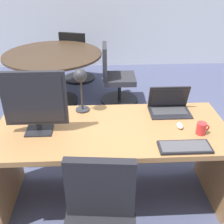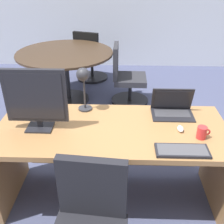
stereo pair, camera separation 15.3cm
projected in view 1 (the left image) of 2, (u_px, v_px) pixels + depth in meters
ground at (107, 115)px, 3.79m from camera, size 12.00×12.00×0.00m
desk at (112, 145)px, 2.25m from camera, size 1.83×0.77×0.75m
monitor at (35, 101)px, 1.94m from camera, size 0.46×0.16×0.49m
laptop at (169, 103)px, 2.33m from camera, size 0.35×0.23×0.22m
keyboard at (185, 147)px, 1.88m from camera, size 0.37×0.15×0.02m
mouse at (180, 126)px, 2.11m from camera, size 0.05×0.08×0.04m
desk_lamp at (81, 81)px, 2.20m from camera, size 0.12×0.15×0.39m
coffee_mug at (202, 128)px, 2.02m from camera, size 0.10×0.07×0.10m
meeting_table at (54, 66)px, 3.86m from camera, size 1.38×1.38×0.77m
meeting_chair_near at (77, 62)px, 4.72m from camera, size 0.58×0.59×0.89m
meeting_chair_far at (115, 81)px, 4.00m from camera, size 0.56×0.56×0.88m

